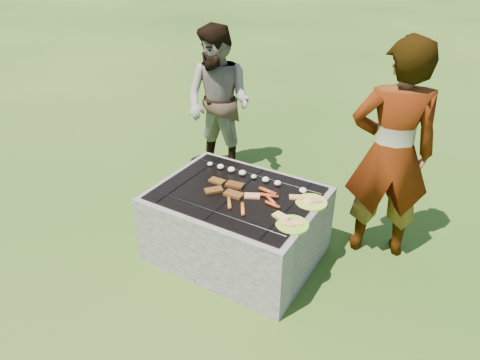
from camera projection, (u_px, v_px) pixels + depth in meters
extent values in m
plane|color=#224210|center=(237.00, 253.00, 3.69)|extent=(60.00, 60.00, 0.00)
cube|color=#A79F94|center=(261.00, 202.00, 3.84)|extent=(1.30, 0.18, 0.60)
cube|color=#A8A195|center=(209.00, 252.00, 3.23)|extent=(1.30, 0.18, 0.60)
cube|color=#A79D94|center=(183.00, 206.00, 3.79)|extent=(0.18, 0.64, 0.60)
cube|color=gray|center=(299.00, 246.00, 3.29)|extent=(0.18, 0.64, 0.60)
cube|color=black|center=(237.00, 230.00, 3.57)|extent=(0.94, 0.64, 0.48)
sphere|color=#FF5914|center=(237.00, 208.00, 3.46)|extent=(0.10, 0.10, 0.10)
cube|color=black|center=(237.00, 193.00, 3.39)|extent=(1.20, 0.90, 0.01)
cylinder|color=black|center=(191.00, 178.00, 3.59)|extent=(0.01, 0.88, 0.01)
cylinder|color=black|center=(237.00, 192.00, 3.38)|extent=(0.01, 0.88, 0.01)
cylinder|color=black|center=(288.00, 208.00, 3.18)|extent=(0.01, 0.88, 0.01)
cylinder|color=black|center=(214.00, 212.00, 3.14)|extent=(1.18, 0.01, 0.01)
cylinder|color=black|center=(256.00, 176.00, 3.62)|extent=(1.18, 0.01, 0.01)
ellipsoid|color=white|center=(210.00, 164.00, 3.77)|extent=(0.05, 0.05, 0.03)
ellipsoid|color=white|center=(221.00, 167.00, 3.72)|extent=(0.06, 0.06, 0.04)
ellipsoid|color=white|center=(231.00, 170.00, 3.67)|extent=(0.06, 0.06, 0.04)
ellipsoid|color=beige|center=(243.00, 173.00, 3.62)|extent=(0.06, 0.06, 0.04)
ellipsoid|color=beige|center=(254.00, 177.00, 3.57)|extent=(0.05, 0.05, 0.03)
ellipsoid|color=white|center=(266.00, 179.00, 3.52)|extent=(0.06, 0.06, 0.04)
ellipsoid|color=#F3E3CE|center=(278.00, 183.00, 3.47)|extent=(0.06, 0.06, 0.04)
ellipsoid|color=silver|center=(303.00, 190.00, 3.37)|extent=(0.06, 0.06, 0.04)
cube|color=#96601B|center=(217.00, 181.00, 3.52)|extent=(0.13, 0.07, 0.02)
cube|color=brown|center=(235.00, 185.00, 3.47)|extent=(0.15, 0.10, 0.02)
cube|color=#8F541A|center=(214.00, 190.00, 3.39)|extent=(0.15, 0.16, 0.02)
cube|color=#9F5E1D|center=(234.00, 194.00, 3.34)|extent=(0.15, 0.09, 0.02)
cylinder|color=#DA4C24|center=(268.00, 191.00, 3.37)|extent=(0.16, 0.05, 0.03)
cylinder|color=#D34322|center=(269.00, 195.00, 3.32)|extent=(0.15, 0.06, 0.03)
cylinder|color=#EC3F26|center=(271.00, 200.00, 3.26)|extent=(0.13, 0.10, 0.02)
cylinder|color=red|center=(273.00, 205.00, 3.21)|extent=(0.13, 0.04, 0.02)
cylinder|color=#BC6D1F|center=(229.00, 203.00, 3.22)|extent=(0.11, 0.14, 0.03)
cylinder|color=orange|center=(243.00, 209.00, 3.15)|extent=(0.11, 0.14, 0.03)
cube|color=#FBC380|center=(252.00, 196.00, 3.32)|extent=(0.14, 0.12, 0.02)
cube|color=#FBDD80|center=(281.00, 217.00, 3.07)|extent=(0.14, 0.10, 0.02)
cube|color=tan|center=(296.00, 197.00, 3.31)|extent=(0.12, 0.10, 0.01)
cylinder|color=yellow|center=(311.00, 202.00, 3.26)|extent=(0.27, 0.27, 0.02)
cube|color=#F3D87C|center=(308.00, 201.00, 3.25)|extent=(0.08, 0.06, 0.01)
cube|color=tan|center=(316.00, 201.00, 3.26)|extent=(0.10, 0.10, 0.01)
cylinder|color=yellow|center=(292.00, 225.00, 3.01)|extent=(0.24, 0.24, 0.02)
cube|color=tan|center=(288.00, 224.00, 2.99)|extent=(0.10, 0.07, 0.01)
cube|color=#E8D276|center=(297.00, 223.00, 3.00)|extent=(0.10, 0.08, 0.01)
imported|color=gray|center=(391.00, 154.00, 3.31)|extent=(0.78, 0.65, 1.82)
imported|color=#A59989|center=(218.00, 103.00, 4.60)|extent=(0.82, 0.65, 1.63)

